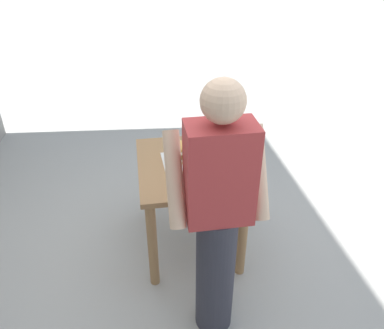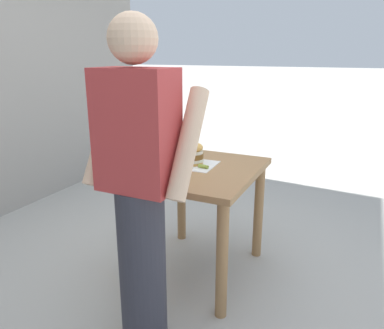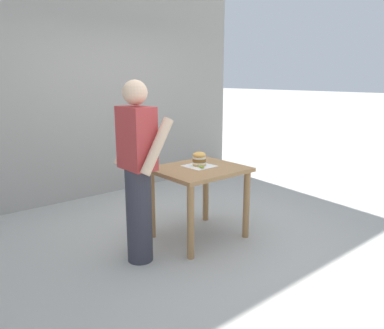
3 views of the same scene
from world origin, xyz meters
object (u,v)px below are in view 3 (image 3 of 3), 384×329
Objects in this scene: sandwich at (199,159)px; patio_table at (199,182)px; pickle_spear at (201,167)px; diner_across_table at (138,170)px.

patio_table is at bearing 139.32° from sandwich.
patio_table is 4.82× the size of sandwich.
sandwich is at bearing -40.68° from patio_table.
patio_table is 12.79× the size of pickle_spear.
sandwich is 0.84m from diner_across_table.
sandwich is 0.11× the size of diner_across_table.
diner_across_table reaches higher than patio_table.
diner_across_table is (-0.11, 0.83, 0.03)m from sandwich.
patio_table is at bearing -87.13° from diner_across_table.
sandwich is 2.65× the size of pickle_spear.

